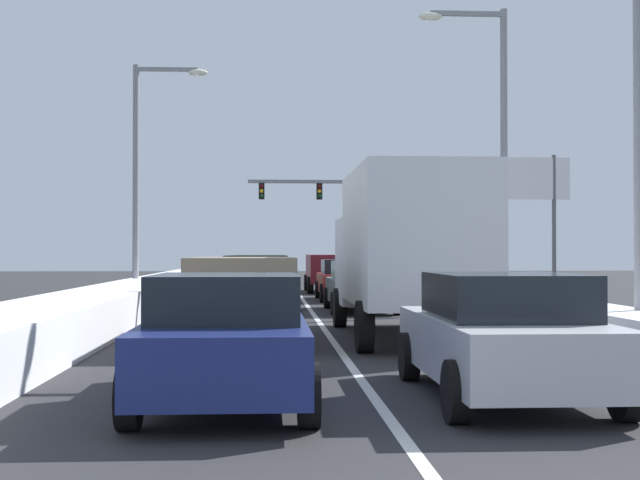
{
  "coord_description": "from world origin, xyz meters",
  "views": [
    {
      "loc": [
        -1.28,
        -4.46,
        1.76
      ],
      "look_at": [
        0.74,
        30.37,
        2.26
      ],
      "focal_mm": 49.73,
      "sensor_mm": 36.0,
      "label": 1
    }
  ],
  "objects": [
    {
      "name": "sedan_navy_center_lane_nearest",
      "position": [
        -1.76,
        5.92,
        0.76
      ],
      "size": [
        2.0,
        4.5,
        1.51
      ],
      "color": "navy",
      "rests_on": "ground"
    },
    {
      "name": "suv_green_center_lane_fifth",
      "position": [
        -1.62,
        31.85,
        1.02
      ],
      "size": [
        2.16,
        4.9,
        1.67
      ],
      "color": "#1E5633",
      "rests_on": "ground"
    },
    {
      "name": "box_truck_right_lane_second",
      "position": [
        1.53,
        13.46,
        1.9
      ],
      "size": [
        2.53,
        7.2,
        3.36
      ],
      "color": "silver",
      "rests_on": "ground"
    },
    {
      "name": "sedan_gray_right_lane_third",
      "position": [
        1.47,
        21.91,
        0.76
      ],
      "size": [
        2.0,
        4.5,
        1.51
      ],
      "color": "slate",
      "rests_on": "ground"
    },
    {
      "name": "sedan_red_right_lane_fourth",
      "position": [
        1.53,
        28.25,
        0.76
      ],
      "size": [
        2.0,
        4.5,
        1.51
      ],
      "color": "maroon",
      "rests_on": "ground"
    },
    {
      "name": "street_lamp_right_near",
      "position": [
        5.39,
        11.89,
        5.17
      ],
      "size": [
        2.66,
        0.36,
        8.71
      ],
      "color": "gray",
      "rests_on": "ground"
    },
    {
      "name": "roadside_sign_right",
      "position": [
        8.62,
        28.78,
        4.02
      ],
      "size": [
        3.2,
        0.16,
        5.5
      ],
      "color": "#59595B",
      "rests_on": "ground"
    },
    {
      "name": "sedan_silver_right_lane_nearest",
      "position": [
        1.55,
        6.08,
        0.76
      ],
      "size": [
        2.0,
        4.5,
        1.51
      ],
      "color": "#B7BABF",
      "rests_on": "ground"
    },
    {
      "name": "ground_plane",
      "position": [
        0.0,
        19.03,
        0.0
      ],
      "size": [
        123.68,
        123.68,
        0.0
      ],
      "primitive_type": "plane",
      "color": "#28282B"
    },
    {
      "name": "suv_black_center_lane_fourth",
      "position": [
        -1.68,
        24.7,
        1.02
      ],
      "size": [
        2.16,
        4.9,
        1.67
      ],
      "color": "black",
      "rests_on": "ground"
    },
    {
      "name": "snow_bank_left_shoulder",
      "position": [
        -5.3,
        23.78,
        0.42
      ],
      "size": [
        1.97,
        52.33,
        0.84
      ],
      "primitive_type": "cube",
      "color": "white",
      "rests_on": "ground"
    },
    {
      "name": "snow_bank_right_shoulder",
      "position": [
        5.3,
        23.78,
        0.34
      ],
      "size": [
        1.4,
        52.33,
        0.67
      ],
      "primitive_type": "cube",
      "color": "white",
      "rests_on": "ground"
    },
    {
      "name": "suv_maroon_right_lane_fifth",
      "position": [
        1.46,
        35.15,
        1.02
      ],
      "size": [
        2.16,
        4.9,
        1.67
      ],
      "color": "maroon",
      "rests_on": "ground"
    },
    {
      "name": "street_lamp_left_mid",
      "position": [
        -5.67,
        27.44,
        5.06
      ],
      "size": [
        2.66,
        0.36,
        8.49
      ],
      "color": "gray",
      "rests_on": "ground"
    },
    {
      "name": "lane_stripe_between_right_lane_and_center_lane",
      "position": [
        -0.0,
        23.78,
        0.0
      ],
      "size": [
        0.14,
        52.33,
        0.01
      ],
      "primitive_type": "cube",
      "color": "silver",
      "rests_on": "ground"
    },
    {
      "name": "traffic_light_gantry",
      "position": [
        2.57,
        47.56,
        4.5
      ],
      "size": [
        7.54,
        0.47,
        6.2
      ],
      "color": "slate",
      "rests_on": "ground"
    },
    {
      "name": "sedan_charcoal_center_lane_third",
      "position": [
        -1.84,
        18.62,
        0.76
      ],
      "size": [
        2.0,
        4.5,
        1.51
      ],
      "color": "#38383D",
      "rests_on": "ground"
    },
    {
      "name": "suv_tan_center_lane_second",
      "position": [
        -1.77,
        12.87,
        1.02
      ],
      "size": [
        2.16,
        4.9,
        1.67
      ],
      "color": "#937F60",
      "rests_on": "ground"
    },
    {
      "name": "street_lamp_right_mid",
      "position": [
        5.37,
        21.41,
        5.33
      ],
      "size": [
        2.66,
        0.36,
        9.01
      ],
      "color": "gray",
      "rests_on": "ground"
    }
  ]
}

